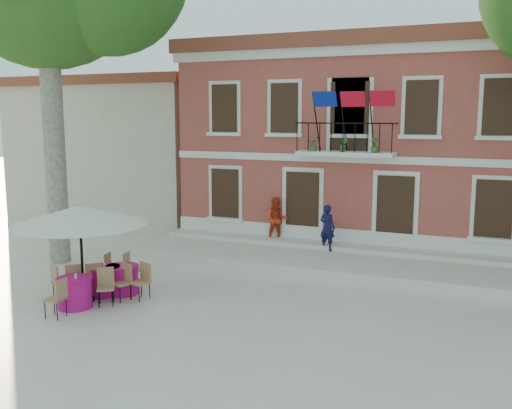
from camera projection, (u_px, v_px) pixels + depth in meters
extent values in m
plane|color=beige|center=(216.00, 298.00, 14.95)|extent=(90.00, 90.00, 0.00)
cube|color=#A9513D|center=(373.00, 147.00, 22.75)|extent=(13.00, 8.00, 7.00)
cube|color=brown|center=(376.00, 50.00, 22.17)|extent=(13.50, 8.50, 0.50)
cube|color=silver|center=(352.00, 50.00, 18.63)|extent=(13.30, 0.35, 0.35)
cube|color=silver|center=(346.00, 154.00, 18.70)|extent=(3.20, 0.90, 0.15)
cube|color=black|center=(343.00, 123.00, 18.18)|extent=(3.20, 0.04, 0.04)
cube|color=navy|center=(313.00, 99.00, 18.09)|extent=(0.76, 0.27, 0.47)
cube|color=red|center=(341.00, 99.00, 17.74)|extent=(0.76, 0.29, 0.47)
cube|color=red|center=(370.00, 99.00, 17.40)|extent=(0.76, 0.27, 0.47)
imported|color=#26591E|center=(314.00, 144.00, 18.76)|extent=(0.43, 0.37, 0.48)
imported|color=#26591E|center=(344.00, 145.00, 18.38)|extent=(0.26, 0.21, 0.48)
imported|color=#26591E|center=(375.00, 145.00, 17.99)|extent=(0.27, 0.27, 0.48)
cube|color=beige|center=(143.00, 151.00, 28.13)|extent=(9.00, 9.00, 6.00)
cube|color=brown|center=(141.00, 85.00, 27.63)|extent=(9.40, 9.40, 0.40)
cube|color=silver|center=(334.00, 261.00, 18.17)|extent=(14.00, 3.40, 0.30)
cylinder|color=#A59E84|center=(54.00, 140.00, 18.10)|extent=(0.66, 0.66, 7.98)
cylinder|color=black|center=(84.00, 300.00, 14.69)|extent=(0.53, 0.53, 0.08)
cylinder|color=black|center=(82.00, 260.00, 14.53)|extent=(0.07, 0.07, 2.23)
cone|color=silver|center=(80.00, 215.00, 14.35)|extent=(3.39, 3.39, 0.49)
imported|color=#111035|center=(327.00, 228.00, 18.87)|extent=(0.65, 0.52, 1.54)
imported|color=red|center=(277.00, 220.00, 20.15)|extent=(0.93, 0.82, 1.60)
cylinder|color=#DC1492|center=(75.00, 293.00, 14.19)|extent=(0.84, 0.84, 0.75)
cylinder|color=#DC1492|center=(74.00, 278.00, 14.13)|extent=(0.90, 0.90, 0.02)
cube|color=tan|center=(106.00, 287.00, 14.32)|extent=(0.58, 0.58, 0.95)
cube|color=tan|center=(62.00, 283.00, 14.73)|extent=(0.56, 0.56, 0.95)
cube|color=tan|center=(55.00, 298.00, 13.47)|extent=(0.45, 0.45, 0.95)
cylinder|color=#DC1492|center=(103.00, 281.00, 15.21)|extent=(0.84, 0.84, 0.75)
cylinder|color=#DC1492|center=(103.00, 267.00, 15.15)|extent=(0.90, 0.90, 0.02)
cube|color=tan|center=(114.00, 270.00, 15.92)|extent=(0.51, 0.51, 0.95)
cube|color=tan|center=(74.00, 280.00, 14.93)|extent=(0.59, 0.59, 0.95)
cube|color=tan|center=(121.00, 283.00, 14.73)|extent=(0.52, 0.52, 0.95)
cylinder|color=#DC1492|center=(123.00, 280.00, 15.30)|extent=(0.84, 0.84, 0.75)
cylinder|color=#DC1492|center=(122.00, 266.00, 15.24)|extent=(0.90, 0.90, 0.02)
cube|color=tan|center=(140.00, 282.00, 14.81)|extent=(0.53, 0.53, 0.95)
cube|color=tan|center=(133.00, 269.00, 16.02)|extent=(0.50, 0.50, 0.95)
cube|color=tan|center=(94.00, 279.00, 15.04)|extent=(0.59, 0.59, 0.95)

